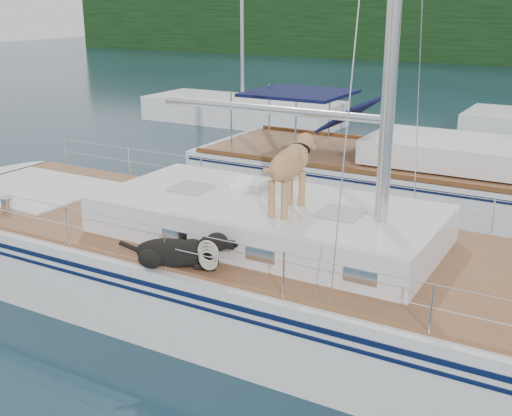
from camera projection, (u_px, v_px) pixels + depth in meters
The scene contains 4 objects.
ground at pixel (224, 298), 10.64m from camera, with size 120.00×120.00×0.00m, color black.
main_sailboat at pixel (228, 262), 10.37m from camera, with size 12.00×3.98×14.01m.
neighbor_sailboat at pixel (425, 183), 15.05m from camera, with size 11.00×3.50×13.30m.
bg_boat_west at pixel (243, 111), 25.84m from camera, with size 8.00×3.00×11.65m.
Camera 1 is at (5.25, -8.12, 4.71)m, focal length 45.00 mm.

